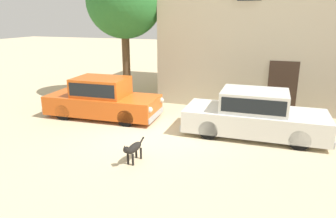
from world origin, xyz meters
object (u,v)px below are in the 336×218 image
(acacia_tree_left, at_px, (124,2))
(parked_sedan_nearest, at_px, (102,98))
(stray_dog_spotted, at_px, (133,149))
(parked_sedan_second, at_px, (254,114))

(acacia_tree_left, bearing_deg, parked_sedan_nearest, -82.09)
(parked_sedan_nearest, distance_m, acacia_tree_left, 4.66)
(stray_dog_spotted, bearing_deg, parked_sedan_second, 142.46)
(parked_sedan_nearest, distance_m, stray_dog_spotted, 4.26)
(parked_sedan_nearest, distance_m, parked_sedan_second, 5.64)
(parked_sedan_second, distance_m, acacia_tree_left, 7.67)
(parked_sedan_nearest, bearing_deg, parked_sedan_second, -3.88)
(parked_sedan_second, xyz_separation_m, acacia_tree_left, (-6.05, 3.05, 3.60))
(parked_sedan_nearest, relative_size, acacia_tree_left, 0.75)
(acacia_tree_left, bearing_deg, stray_dog_spotted, -62.55)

